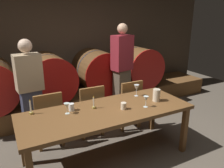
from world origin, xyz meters
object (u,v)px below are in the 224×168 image
object	(u,v)px
candle_left	(31,110)
candle_right	(94,105)
wine_glass_left	(67,106)
wine_barrel_center_right	(97,71)
dining_table	(107,114)
chair_left	(48,116)
chair_center	(90,108)
wine_glass_right	(137,88)
guest_left	(30,91)
wine_barrel_center_left	(49,77)
chair_right	(129,102)
guest_right	(122,70)
pitcher	(156,95)
cup_left	(71,107)
cup_right	(124,106)
wine_barrel_far_right	(136,66)
wine_glass_center	(146,99)

from	to	relation	value
candle_left	candle_right	bearing A→B (deg)	-14.65
wine_glass_left	wine_barrel_center_right	bearing A→B (deg)	54.91
dining_table	wine_glass_left	distance (m)	0.55
chair_left	chair_center	distance (m)	0.68
wine_glass_right	chair_center	bearing A→B (deg)	144.35
dining_table	guest_left	world-z (taller)	guest_left
dining_table	wine_barrel_center_left	bearing A→B (deg)	102.16
chair_right	wine_glass_left	world-z (taller)	wine_glass_left
wine_barrel_center_right	guest_right	xyz separation A→B (m)	(0.26, -0.60, 0.12)
wine_glass_right	pitcher	bearing A→B (deg)	-65.48
cup_left	chair_right	bearing A→B (deg)	20.68
guest_left	pitcher	world-z (taller)	guest_left
guest_left	cup_right	world-z (taller)	guest_left
candle_right	wine_barrel_center_right	bearing A→B (deg)	64.59
wine_barrel_far_right	pitcher	distance (m)	2.00
wine_barrel_center_right	candle_right	xyz separation A→B (m)	(-0.77, -1.63, -0.01)
wine_glass_left	wine_barrel_far_right	bearing A→B (deg)	37.25
chair_right	wine_barrel_center_right	bearing A→B (deg)	-83.85
dining_table	chair_right	bearing A→B (deg)	40.82
guest_left	cup_left	size ratio (longest dim) A/B	16.69
guest_right	cup_right	xyz separation A→B (m)	(-0.69, -1.24, -0.13)
wine_barrel_far_right	dining_table	distance (m)	2.39
guest_right	candle_right	distance (m)	1.46
chair_center	wine_glass_left	distance (m)	0.85
wine_barrel_center_left	guest_left	size ratio (longest dim) A/B	0.59
wine_barrel_center_right	wine_glass_right	distance (m)	1.50
wine_glass_left	wine_glass_right	size ratio (longest dim) A/B	0.79
chair_center	wine_glass_center	world-z (taller)	wine_glass_center
wine_barrel_center_right	dining_table	bearing A→B (deg)	-109.92
wine_barrel_center_left	wine_glass_center	bearing A→B (deg)	-65.20
guest_left	wine_glass_center	xyz separation A→B (m)	(1.33, -1.16, 0.03)
chair_right	wine_glass_left	xyz separation A→B (m)	(-1.24, -0.51, 0.36)
dining_table	chair_center	world-z (taller)	chair_center
wine_barrel_center_left	candle_left	size ratio (longest dim) A/B	4.73
wine_barrel_center_right	guest_left	xyz separation A→B (m)	(-1.45, -0.75, 0.03)
dining_table	chair_center	size ratio (longest dim) A/B	2.60
chair_left	candle_left	distance (m)	0.55
dining_table	cup_left	world-z (taller)	cup_left
chair_right	wine_glass_center	bearing A→B (deg)	75.22
guest_right	pitcher	xyz separation A→B (m)	(-0.12, -1.21, -0.09)
pitcher	wine_barrel_far_right	bearing A→B (deg)	64.66
candle_right	wine_barrel_center_left	bearing A→B (deg)	98.35
chair_left	cup_right	xyz separation A→B (m)	(0.85, -0.78, 0.30)
wine_barrel_center_right	candle_left	world-z (taller)	wine_barrel_center_right
wine_glass_left	cup_right	world-z (taller)	wine_glass_left
candle_left	candle_right	xyz separation A→B (m)	(0.78, -0.20, -0.01)
chair_left	cup_right	world-z (taller)	chair_left
wine_glass_center	dining_table	bearing A→B (deg)	162.08
wine_barrel_far_right	chair_right	size ratio (longest dim) A/B	1.08
dining_table	chair_left	bearing A→B (deg)	132.92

